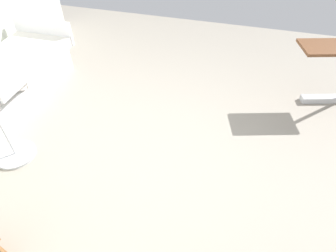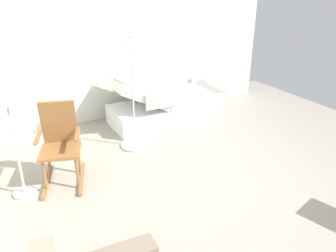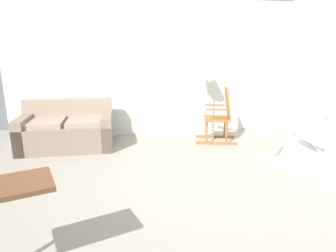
{
  "view_description": "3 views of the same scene",
  "coord_description": "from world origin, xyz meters",
  "px_view_note": "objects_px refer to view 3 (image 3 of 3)",
  "views": [
    {
      "loc": [
        -0.76,
        2.31,
        2.51
      ],
      "look_at": [
        -0.22,
        0.39,
        0.66
      ],
      "focal_mm": 31.21,
      "sensor_mm": 36.0,
      "label": 1
    },
    {
      "loc": [
        -2.84,
        2.31,
        2.39
      ],
      "look_at": [
        0.26,
        0.71,
        0.84
      ],
      "focal_mm": 35.33,
      "sensor_mm": 36.0,
      "label": 2
    },
    {
      "loc": [
        -1.0,
        -3.29,
        1.73
      ],
      "look_at": [
        -0.19,
        0.72,
        0.65
      ],
      "focal_mm": 31.15,
      "sensor_mm": 36.0,
      "label": 3
    }
  ],
  "objects_px": {
    "rocking_chair": "(221,116)",
    "floor_lamp": "(207,75)",
    "couch": "(67,131)",
    "iv_pole": "(274,146)"
  },
  "relations": [
    {
      "from": "couch",
      "to": "floor_lamp",
      "type": "height_order",
      "value": "floor_lamp"
    },
    {
      "from": "rocking_chair",
      "to": "floor_lamp",
      "type": "height_order",
      "value": "floor_lamp"
    },
    {
      "from": "rocking_chair",
      "to": "couch",
      "type": "bearing_deg",
      "value": 176.26
    },
    {
      "from": "floor_lamp",
      "to": "rocking_chair",
      "type": "bearing_deg",
      "value": -76.33
    },
    {
      "from": "rocking_chair",
      "to": "floor_lamp",
      "type": "xyz_separation_m",
      "value": [
        -0.12,
        0.5,
        0.72
      ]
    },
    {
      "from": "rocking_chair",
      "to": "floor_lamp",
      "type": "distance_m",
      "value": 0.89
    },
    {
      "from": "couch",
      "to": "rocking_chair",
      "type": "distance_m",
      "value": 2.85
    },
    {
      "from": "rocking_chair",
      "to": "iv_pole",
      "type": "bearing_deg",
      "value": -68.89
    },
    {
      "from": "couch",
      "to": "rocking_chair",
      "type": "bearing_deg",
      "value": -3.74
    },
    {
      "from": "iv_pole",
      "to": "floor_lamp",
      "type": "bearing_deg",
      "value": 108.93
    }
  ]
}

